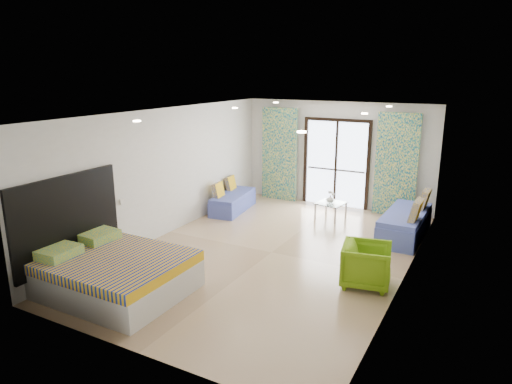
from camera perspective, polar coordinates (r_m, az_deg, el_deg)
The scene contains 24 objects.
floor at distance 8.99m, azimuth 1.97°, elevation -7.55°, with size 5.00×7.50×0.01m, color #9C7E5D, non-canonical shape.
ceiling at distance 8.35m, azimuth 2.13°, elevation 9.85°, with size 5.00×7.50×0.01m, color silver, non-canonical shape.
wall_back at distance 11.98m, azimuth 10.06°, elevation 4.64°, with size 5.00×0.01×2.70m, color silver, non-canonical shape.
wall_front at distance 5.62m, azimuth -15.33°, elevation -7.39°, with size 5.00×0.01×2.70m, color silver, non-canonical shape.
wall_left at distance 9.90m, azimuth -11.04°, elevation 2.48°, with size 0.01×7.50×2.70m, color silver, non-canonical shape.
wall_right at distance 7.83m, azimuth 18.67°, elevation -1.32°, with size 0.01×7.50×2.70m, color silver, non-canonical shape.
balcony_door at distance 11.97m, azimuth 10.00°, elevation 4.19°, with size 1.76×0.08×2.28m.
balcony_rail at distance 12.04m, azimuth 9.95°, elevation 2.76°, with size 1.52×0.03×0.04m, color #595451.
curtain_left at distance 12.40m, azimuth 2.95°, elevation 4.72°, with size 1.00×0.10×2.50m, color beige.
curtain_right at distance 11.44m, azimuth 17.13°, elevation 3.23°, with size 1.00×0.10×2.50m, color beige.
downlight_a at distance 7.49m, azimuth -14.66°, elevation 8.58°, with size 0.12×0.12×0.02m, color #FFE0B2.
downlight_b at distance 5.96m, azimuth 5.72°, elevation 7.49°, with size 0.12×0.12×0.02m, color #FFE0B2.
downlight_c at distance 9.89m, azimuth -2.66°, elevation 10.45°, with size 0.12×0.12×0.02m, color #FFE0B2.
downlight_d at distance 8.79m, azimuth 13.42°, elevation 9.52°, with size 0.12×0.12×0.02m, color #FFE0B2.
downlight_e at distance 11.65m, azimuth 2.50°, elevation 11.12°, with size 0.12×0.12×0.02m, color #FFE0B2.
downlight_f at distance 10.73m, azimuth 16.29°, elevation 10.23°, with size 0.12×0.12×0.02m, color #FFE0B2.
headboard at distance 8.16m, azimuth -22.48°, elevation -3.26°, with size 0.06×2.10×1.50m, color black.
switch_plate at distance 8.96m, azimuth -16.40°, elevation -1.15°, with size 0.02×0.10×0.10m, color silver.
bed at distance 7.71m, azimuth -17.22°, elevation -9.65°, with size 2.18×1.78×0.75m.
daybed_left at distance 11.55m, azimuth -2.96°, elevation -1.13°, with size 0.85×1.69×0.80m.
daybed_right at distance 10.20m, azimuth 18.20°, elevation -3.73°, with size 0.81×2.00×0.98m.
coffee_table at distance 11.00m, azimuth 9.34°, elevation -1.53°, with size 0.70×0.70×0.71m.
vase at distance 10.97m, azimuth 9.28°, elevation -0.86°, with size 0.17×0.18×0.17m, color white.
armchair at distance 7.76m, azimuth 13.66°, elevation -8.60°, with size 0.76×0.71×0.78m, color #6C9F14.
Camera 1 is at (3.67, -7.46, 3.43)m, focal length 32.00 mm.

